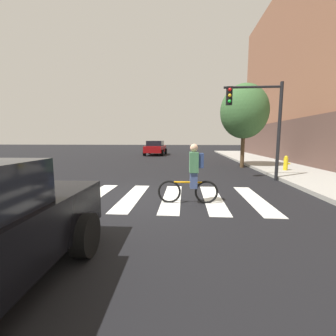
{
  "coord_description": "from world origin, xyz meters",
  "views": [
    {
      "loc": [
        1.36,
        -6.72,
        1.83
      ],
      "look_at": [
        0.77,
        1.0,
        0.8
      ],
      "focal_mm": 23.71,
      "sensor_mm": 36.0,
      "label": 1
    }
  ],
  "objects_px": {
    "cyclist": "(192,174)",
    "fire_hydrant": "(286,163)",
    "street_tree_near": "(244,112)",
    "traffic_light_near": "(260,114)",
    "sedan_mid": "(156,148)"
  },
  "relations": [
    {
      "from": "cyclist",
      "to": "fire_hydrant",
      "type": "height_order",
      "value": "cyclist"
    },
    {
      "from": "fire_hydrant",
      "to": "street_tree_near",
      "type": "distance_m",
      "value": 4.07
    },
    {
      "from": "fire_hydrant",
      "to": "street_tree_near",
      "type": "relative_size",
      "value": 0.15
    },
    {
      "from": "cyclist",
      "to": "street_tree_near",
      "type": "distance_m",
      "value": 9.32
    },
    {
      "from": "traffic_light_near",
      "to": "sedan_mid",
      "type": "bearing_deg",
      "value": 113.6
    },
    {
      "from": "fire_hydrant",
      "to": "street_tree_near",
      "type": "xyz_separation_m",
      "value": [
        -1.76,
        2.16,
        2.97
      ]
    },
    {
      "from": "sedan_mid",
      "to": "cyclist",
      "type": "distance_m",
      "value": 19.06
    },
    {
      "from": "sedan_mid",
      "to": "fire_hydrant",
      "type": "height_order",
      "value": "sedan_mid"
    },
    {
      "from": "cyclist",
      "to": "traffic_light_near",
      "type": "distance_m",
      "value": 5.24
    },
    {
      "from": "sedan_mid",
      "to": "street_tree_near",
      "type": "height_order",
      "value": "street_tree_near"
    },
    {
      "from": "fire_hydrant",
      "to": "traffic_light_near",
      "type": "bearing_deg",
      "value": -134.13
    },
    {
      "from": "street_tree_near",
      "to": "sedan_mid",
      "type": "bearing_deg",
      "value": 123.6
    },
    {
      "from": "sedan_mid",
      "to": "street_tree_near",
      "type": "xyz_separation_m",
      "value": [
        6.97,
        -10.49,
        2.68
      ]
    },
    {
      "from": "sedan_mid",
      "to": "street_tree_near",
      "type": "distance_m",
      "value": 12.87
    },
    {
      "from": "cyclist",
      "to": "sedan_mid",
      "type": "bearing_deg",
      "value": 100.7
    }
  ]
}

